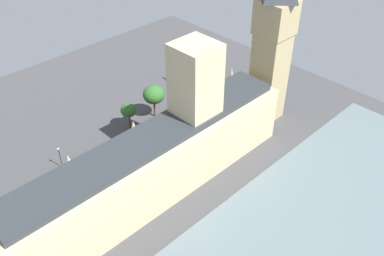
{
  "coord_description": "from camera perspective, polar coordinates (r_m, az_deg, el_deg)",
  "views": [
    {
      "loc": [
        -59.9,
        44.22,
        72.6
      ],
      "look_at": [
        1.0,
        -15.27,
        8.96
      ],
      "focal_mm": 39.52,
      "sensor_mm": 36.0,
      "label": 1
    }
  ],
  "objects": [
    {
      "name": "pedestrian_by_river_gate",
      "position": [
        111.58,
        -5.21,
        -3.54
      ],
      "size": [
        0.53,
        0.61,
        1.51
      ],
      "rotation": [
        0.0,
        0.0,
        5.98
      ],
      "color": "black",
      "rests_on": "ground"
    },
    {
      "name": "ground_plane",
      "position": [
        103.99,
        -5.7,
        -7.73
      ],
      "size": [
        152.15,
        152.15,
        0.0
      ],
      "primitive_type": "plane",
      "color": "#424244"
    },
    {
      "name": "street_lamp_slot_11",
      "position": [
        110.44,
        -17.47,
        -3.36
      ],
      "size": [
        0.56,
        0.56,
        6.37
      ],
      "color": "black",
      "rests_on": "ground"
    },
    {
      "name": "pedestrian_under_trees",
      "position": [
        102.65,
        -15.47,
        -9.41
      ],
      "size": [
        0.66,
        0.59,
        1.6
      ],
      "rotation": [
        0.0,
        0.0,
        1.14
      ],
      "color": "gray",
      "rests_on": "ground"
    },
    {
      "name": "clock_tower",
      "position": [
        115.67,
        10.99,
        12.42
      ],
      "size": [
        9.01,
        9.01,
        50.6
      ],
      "color": "tan",
      "rests_on": "ground"
    },
    {
      "name": "car_white_kerbside",
      "position": [
        117.39,
        -6.48,
        -1.15
      ],
      "size": [
        1.87,
        4.34,
        1.74
      ],
      "rotation": [
        0.0,
        0.0,
        3.12
      ],
      "color": "silver",
      "rests_on": "ground"
    },
    {
      "name": "plane_tree_leading",
      "position": [
        122.51,
        -5.19,
        4.51
      ],
      "size": [
        6.3,
        6.3,
        10.21
      ],
      "color": "brown",
      "rests_on": "ground"
    },
    {
      "name": "car_dark_green_trailing",
      "position": [
        109.73,
        -10.28,
        -4.76
      ],
      "size": [
        1.9,
        4.27,
        1.74
      ],
      "rotation": [
        0.0,
        0.0,
        -0.02
      ],
      "color": "#19472D",
      "rests_on": "ground"
    },
    {
      "name": "pedestrian_corner",
      "position": [
        106.0,
        -10.02,
        -6.63
      ],
      "size": [
        0.66,
        0.66,
        1.59
      ],
      "rotation": [
        0.0,
        0.0,
        2.34
      ],
      "color": "#336B60",
      "rests_on": "ground"
    },
    {
      "name": "double_decker_bus_midblock",
      "position": [
        121.17,
        -2.4,
        1.47
      ],
      "size": [
        3.57,
        10.7,
        4.75
      ],
      "rotation": [
        0.0,
        0.0,
        -0.1
      ],
      "color": "red",
      "rests_on": "ground"
    },
    {
      "name": "double_decker_bus_opposite_hall",
      "position": [
        107.01,
        -15.22,
        -5.65
      ],
      "size": [
        3.37,
        10.67,
        4.75
      ],
      "rotation": [
        0.0,
        0.0,
        3.06
      ],
      "color": "red",
      "rests_on": "ground"
    },
    {
      "name": "car_yellow_cab_near_tower",
      "position": [
        104.02,
        -21.59,
        -10.17
      ],
      "size": [
        2.14,
        4.87,
        1.74
      ],
      "rotation": [
        0.0,
        0.0,
        -0.08
      ],
      "color": "gold",
      "rests_on": "ground"
    },
    {
      "name": "parliament_building",
      "position": [
        97.4,
        -4.36,
        -3.82
      ],
      "size": [
        13.73,
        74.43,
        33.66
      ],
      "color": "#CCBA8E",
      "rests_on": "ground"
    },
    {
      "name": "plane_tree_far_end",
      "position": [
        119.18,
        -8.57,
        2.35
      ],
      "size": [
        4.46,
        4.46,
        7.98
      ],
      "color": "brown",
      "rests_on": "ground"
    }
  ]
}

